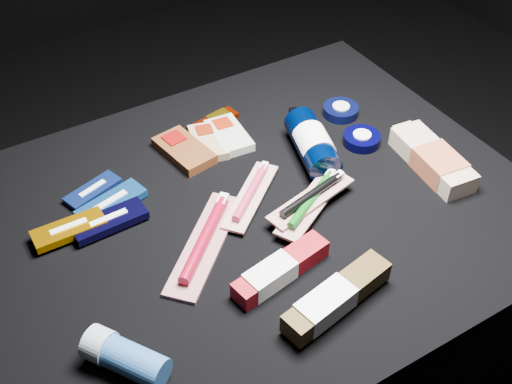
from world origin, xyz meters
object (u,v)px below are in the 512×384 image
lotion_bottle (312,144)px  bodywash_bottle (433,160)px  toothpaste_carton_red (277,272)px  deodorant_stick (124,357)px

lotion_bottle → bodywash_bottle: lotion_bottle is taller
lotion_bottle → toothpaste_carton_red: (-0.22, -0.22, -0.02)m
bodywash_bottle → deodorant_stick: bearing=-164.9°
lotion_bottle → deodorant_stick: bearing=-137.0°
lotion_bottle → toothpaste_carton_red: lotion_bottle is taller
bodywash_bottle → toothpaste_carton_red: (-0.40, -0.08, -0.00)m
lotion_bottle → deodorant_stick: 0.55m
bodywash_bottle → deodorant_stick: deodorant_stick is taller
toothpaste_carton_red → bodywash_bottle: bearing=1.1°
deodorant_stick → toothpaste_carton_red: (0.27, 0.03, -0.01)m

